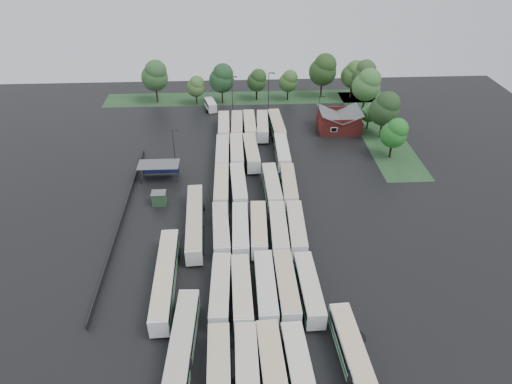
{
  "coord_description": "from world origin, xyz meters",
  "views": [
    {
      "loc": [
        -1.68,
        -58.98,
        49.39
      ],
      "look_at": [
        2.0,
        12.0,
        2.5
      ],
      "focal_mm": 32.0,
      "sensor_mm": 36.0,
      "label": 1
    }
  ],
  "objects_px": {
    "brick_building": "(339,123)",
    "minibus": "(211,105)",
    "artic_bus_east": "(359,373)",
    "artic_bus_west_a": "(180,357)"
  },
  "relations": [
    {
      "from": "minibus",
      "to": "artic_bus_west_a",
      "type": "bearing_deg",
      "value": -104.95
    },
    {
      "from": "artic_bus_west_a",
      "to": "minibus",
      "type": "distance_m",
      "value": 80.26
    },
    {
      "from": "artic_bus_east",
      "to": "minibus",
      "type": "distance_m",
      "value": 85.88
    },
    {
      "from": "brick_building",
      "to": "artic_bus_west_a",
      "type": "height_order",
      "value": "brick_building"
    },
    {
      "from": "brick_building",
      "to": "artic_bus_east",
      "type": "xyz_separation_m",
      "value": [
        -11.86,
        -69.36,
        0.11
      ]
    },
    {
      "from": "brick_building",
      "to": "artic_bus_west_a",
      "type": "bearing_deg",
      "value": -116.57
    },
    {
      "from": "artic_bus_west_a",
      "to": "artic_bus_east",
      "type": "distance_m",
      "value": 21.45
    },
    {
      "from": "brick_building",
      "to": "artic_bus_east",
      "type": "relative_size",
      "value": 0.52
    },
    {
      "from": "brick_building",
      "to": "minibus",
      "type": "height_order",
      "value": "brick_building"
    },
    {
      "from": "brick_building",
      "to": "artic_bus_west_a",
      "type": "xyz_separation_m",
      "value": [
        -33.06,
        -66.11,
        0.16
      ]
    }
  ]
}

